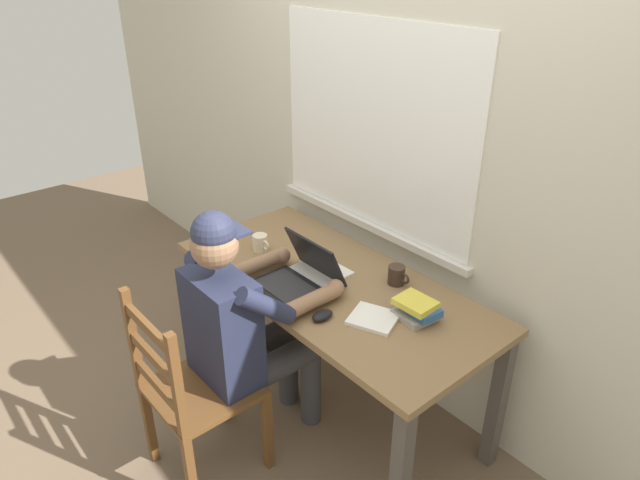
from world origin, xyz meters
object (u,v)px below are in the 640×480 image
at_px(seated_person, 244,323).
at_px(coffee_mug_white, 260,243).
at_px(computer_mouse, 322,315).
at_px(laptop, 299,276).
at_px(desk, 331,298).
at_px(book_stack_main, 416,308).
at_px(wooden_chair, 191,392).
at_px(coffee_mug_dark, 397,275).

xyz_separation_m(seated_person, coffee_mug_white, (-0.37, 0.36, 0.11)).
bearing_deg(computer_mouse, laptop, 161.73).
relative_size(desk, book_stack_main, 7.67).
bearing_deg(seated_person, computer_mouse, 37.68).
height_order(wooden_chair, book_stack_main, wooden_chair).
bearing_deg(wooden_chair, coffee_mug_dark, 72.99).
relative_size(desk, computer_mouse, 15.88).
relative_size(wooden_chair, coffee_mug_dark, 8.06).
xyz_separation_m(coffee_mug_white, book_stack_main, (0.89, 0.15, 0.00)).
xyz_separation_m(computer_mouse, coffee_mug_dark, (0.01, 0.44, 0.03)).
relative_size(seated_person, coffee_mug_white, 10.96).
bearing_deg(laptop, desk, 65.73).
xyz_separation_m(seated_person, book_stack_main, (0.51, 0.51, 0.12)).
height_order(computer_mouse, coffee_mug_white, coffee_mug_white).
xyz_separation_m(desk, computer_mouse, (0.20, -0.23, 0.11)).
relative_size(wooden_chair, computer_mouse, 9.28).
xyz_separation_m(seated_person, laptop, (0.01, 0.30, 0.12)).
bearing_deg(book_stack_main, wooden_chair, -122.99).
bearing_deg(seated_person, desk, 80.38).
distance_m(wooden_chair, book_stack_main, 1.00).
relative_size(seated_person, wooden_chair, 1.33).
distance_m(seated_person, coffee_mug_dark, 0.72).
bearing_deg(wooden_chair, book_stack_main, 57.01).
bearing_deg(laptop, wooden_chair, -91.12).
xyz_separation_m(computer_mouse, book_stack_main, (0.24, 0.30, 0.03)).
distance_m(desk, laptop, 0.21).
distance_m(coffee_mug_dark, book_stack_main, 0.27).
height_order(coffee_mug_white, coffee_mug_dark, coffee_mug_dark).
bearing_deg(coffee_mug_white, wooden_chair, -59.58).
bearing_deg(computer_mouse, coffee_mug_white, 167.23).
relative_size(laptop, coffee_mug_white, 2.93).
relative_size(computer_mouse, coffee_mug_dark, 0.87).
distance_m(desk, coffee_mug_white, 0.48).
distance_m(desk, coffee_mug_dark, 0.33).
relative_size(seated_person, coffee_mug_dark, 10.71).
height_order(seated_person, coffee_mug_white, seated_person).
distance_m(computer_mouse, book_stack_main, 0.39).
distance_m(wooden_chair, coffee_mug_dark, 1.03).
relative_size(wooden_chair, coffee_mug_white, 8.25).
height_order(seated_person, coffee_mug_dark, seated_person).
xyz_separation_m(seated_person, coffee_mug_dark, (0.28, 0.65, 0.12)).
height_order(coffee_mug_white, book_stack_main, book_stack_main).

